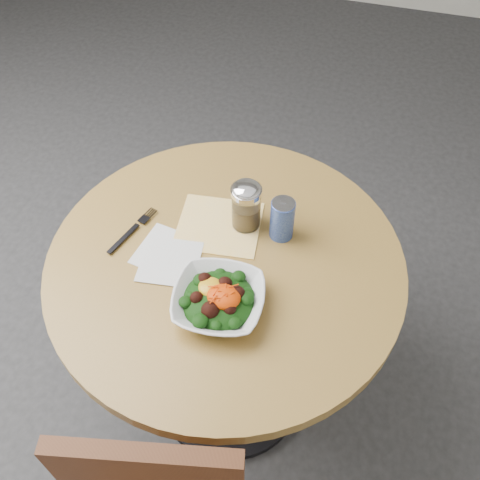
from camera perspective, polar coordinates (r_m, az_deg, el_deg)
The scene contains 8 objects.
ground at distance 1.98m, azimuth -1.10°, elevation -15.37°, with size 6.00×6.00×0.00m, color #2B2A2D.
table at distance 1.50m, azimuth -1.42°, elevation -6.58°, with size 0.90×0.90×0.75m.
cloth_napkin at distance 1.41m, azimuth -2.25°, elevation 1.58°, with size 0.21×0.20×0.00m, color #FFA80D.
paper_napkins at distance 1.35m, azimuth -7.63°, elevation -1.74°, with size 0.18×0.19×0.00m.
salad_bowl at distance 1.23m, azimuth -2.29°, elevation -6.39°, with size 0.23×0.23×0.08m.
fork at distance 1.42m, azimuth -11.27°, elevation 1.17°, with size 0.07×0.18×0.00m.
spice_shaker at distance 1.36m, azimuth 0.66°, elevation 3.68°, with size 0.08×0.08×0.14m.
beverage_can at distance 1.35m, azimuth 4.53°, elevation 2.24°, with size 0.06×0.06×0.12m.
Camera 1 is at (0.27, -0.78, 1.80)m, focal length 40.00 mm.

